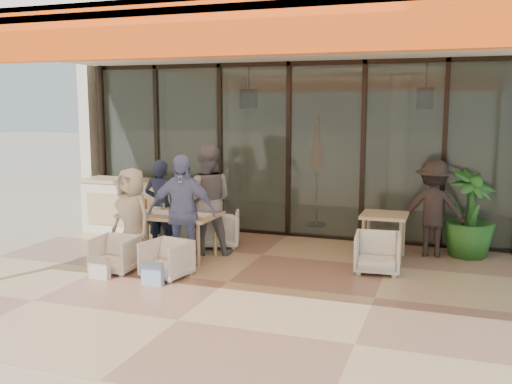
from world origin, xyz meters
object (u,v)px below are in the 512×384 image
diner_cream (132,216)px  side_table (384,221)px  diner_navy (161,205)px  chair_near_right (166,258)px  chair_near_left (115,253)px  diner_grey (207,200)px  dining_table (171,216)px  standing_woman (433,209)px  diner_periwinkle (182,212)px  potted_palm (469,214)px  chair_far_left (175,226)px  chair_far_right (219,227)px  host_counter (131,206)px  side_chair (377,251)px

diner_cream → side_table: (3.62, 1.48, -0.11)m
diner_navy → chair_near_right: bearing=113.3°
chair_near_left → diner_grey: size_ratio=0.33×
dining_table → standing_woman: 4.18m
diner_periwinkle → potted_palm: bearing=15.1°
diner_periwinkle → standing_woman: diner_periwinkle is taller
chair_far_left → chair_near_right: chair_far_left is taller
side_table → potted_palm: potted_palm is taller
chair_near_left → diner_grey: diner_grey is taller
diner_navy → diner_periwinkle: size_ratio=0.89×
diner_grey → diner_periwinkle: (0.00, -0.90, -0.04)m
diner_grey → standing_woman: 3.64m
chair_near_left → potted_palm: size_ratio=0.42×
chair_far_right → side_table: side_table is taller
host_counter → chair_near_left: size_ratio=3.09×
dining_table → diner_periwinkle: size_ratio=0.87×
diner_cream → dining_table: bearing=64.9°
chair_near_left → diner_cream: diner_cream is taller
chair_far_right → potted_palm: bearing=170.8°
standing_woman → diner_cream: bearing=22.2°
host_counter → side_chair: size_ratio=2.81×
diner_cream → standing_woman: 4.74m
chair_near_right → side_chair: 3.04m
chair_far_left → chair_near_right: bearing=92.1°
side_table → potted_palm: (1.26, 0.59, 0.07)m
standing_woman → chair_near_right: bearing=33.0°
diner_cream → chair_far_right: bearing=76.2°
diner_periwinkle → side_chair: 2.92m
host_counter → side_chair: bearing=-13.1°
chair_near_left → side_table: side_table is taller
diner_cream → potted_palm: (4.88, 2.07, -0.03)m
host_counter → standing_woman: standing_woman is taller
host_counter → diner_periwinkle: 2.76m
diner_cream → side_table: size_ratio=2.00×
host_counter → standing_woman: (5.51, 0.07, 0.26)m
side_table → chair_far_right: bearing=-178.3°
chair_near_left → diner_navy: size_ratio=0.39×
diner_grey → side_chair: bearing=158.0°
chair_far_right → standing_woman: 3.56m
host_counter → chair_near_left: 2.64m
diner_periwinkle → potted_palm: size_ratio=1.21×
chair_far_right → side_chair: (2.78, -0.67, -0.02)m
diner_periwinkle → chair_near_right: bearing=-102.0°
host_counter → standing_woman: 5.51m
diner_periwinkle → diner_grey: bearing=78.0°
diner_grey → diner_cream: 1.24m
diner_navy → side_table: (3.62, 0.58, -0.13)m
side_table → standing_woman: bearing=31.6°
side_chair → chair_near_left: bearing=-166.7°
host_counter → dining_table: size_ratio=1.23×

